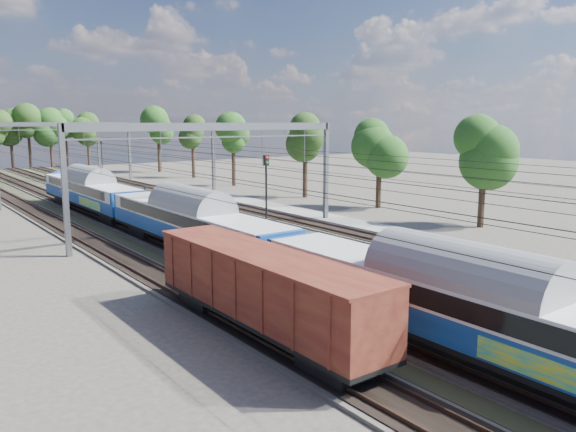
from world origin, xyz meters
TOP-DOWN VIEW (x-y plane):
  - track_bed at (-0.00, 45.00)m, footprint 21.00×130.00m
  - platform at (12.00, 20.00)m, footprint 3.00×70.00m
  - catenary at (0.33, 52.69)m, footprint 25.65×130.00m
  - tree_belt at (5.13, 97.90)m, footprint 40.45×99.27m
  - emu_train at (-4.50, 24.96)m, footprint 3.15×66.47m
  - freight_boxcar at (-9.00, 10.11)m, footprint 2.85×13.77m
  - worker at (3.76, 53.46)m, footprint 0.41×0.60m
  - signal_near at (2.81, 26.97)m, footprint 0.44×0.40m
  - signal_far at (12.48, 94.40)m, footprint 0.36×0.33m

SIDE VIEW (x-z plane):
  - track_bed at x=0.00m, z-range -0.07..0.27m
  - platform at x=12.00m, z-range 0.00..0.30m
  - worker at x=3.76m, z-range 0.00..1.63m
  - freight_boxcar at x=-9.00m, z-range 0.39..3.94m
  - emu_train at x=-4.50m, z-range 0.41..5.01m
  - signal_far at x=12.48m, z-range 0.75..6.39m
  - signal_near at x=2.81m, z-range 0.87..7.42m
  - catenary at x=0.33m, z-range 1.90..10.90m
  - tree_belt at x=5.13m, z-range 1.86..14.07m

